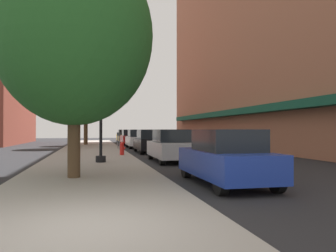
{
  "coord_description": "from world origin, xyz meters",
  "views": [
    {
      "loc": [
        0.11,
        -5.5,
        1.65
      ],
      "look_at": [
        5.82,
        20.1,
        1.94
      ],
      "focal_mm": 35.89,
      "sensor_mm": 36.0,
      "label": 1
    }
  ],
  "objects_px": {
    "car_red": "(130,137)",
    "car_yellow": "(125,136)",
    "car_blue": "(226,158)",
    "car_black": "(149,142)",
    "car_silver": "(171,146)",
    "fire_hydrant": "(122,148)",
    "lamppost": "(101,97)",
    "car_white": "(137,139)",
    "tree_mid": "(86,103)",
    "parking_meter_far": "(119,139)",
    "tree_near": "(76,90)",
    "parking_meter_near": "(118,138)",
    "tree_far": "(74,35)"
  },
  "relations": [
    {
      "from": "car_red",
      "to": "car_yellow",
      "type": "bearing_deg",
      "value": 91.14
    },
    {
      "from": "car_blue",
      "to": "car_black",
      "type": "bearing_deg",
      "value": 89.13
    },
    {
      "from": "car_silver",
      "to": "car_black",
      "type": "xyz_separation_m",
      "value": [
        0.0,
        6.71,
        0.0
      ]
    },
    {
      "from": "fire_hydrant",
      "to": "car_yellow",
      "type": "distance_m",
      "value": 22.5
    },
    {
      "from": "lamppost",
      "to": "car_white",
      "type": "distance_m",
      "value": 14.62
    },
    {
      "from": "car_black",
      "to": "car_red",
      "type": "bearing_deg",
      "value": 88.69
    },
    {
      "from": "fire_hydrant",
      "to": "tree_mid",
      "type": "height_order",
      "value": "tree_mid"
    },
    {
      "from": "parking_meter_far",
      "to": "car_white",
      "type": "xyz_separation_m",
      "value": [
        1.95,
        4.32,
        -0.14
      ]
    },
    {
      "from": "tree_near",
      "to": "car_red",
      "type": "bearing_deg",
      "value": 49.17
    },
    {
      "from": "car_silver",
      "to": "car_red",
      "type": "distance_m",
      "value": 19.77
    },
    {
      "from": "lamppost",
      "to": "car_black",
      "type": "bearing_deg",
      "value": 64.36
    },
    {
      "from": "parking_meter_near",
      "to": "parking_meter_far",
      "type": "bearing_deg",
      "value": -90.0
    },
    {
      "from": "car_blue",
      "to": "car_black",
      "type": "relative_size",
      "value": 1.0
    },
    {
      "from": "car_blue",
      "to": "car_red",
      "type": "xyz_separation_m",
      "value": [
        0.0,
        27.11,
        0.0
      ]
    },
    {
      "from": "lamppost",
      "to": "car_red",
      "type": "height_order",
      "value": "lamppost"
    },
    {
      "from": "parking_meter_far",
      "to": "car_red",
      "type": "relative_size",
      "value": 0.3
    },
    {
      "from": "lamppost",
      "to": "car_blue",
      "type": "height_order",
      "value": "lamppost"
    },
    {
      "from": "lamppost",
      "to": "car_white",
      "type": "xyz_separation_m",
      "value": [
        3.55,
        13.98,
        -2.39
      ]
    },
    {
      "from": "lamppost",
      "to": "car_yellow",
      "type": "bearing_deg",
      "value": 82.44
    },
    {
      "from": "parking_meter_near",
      "to": "tree_mid",
      "type": "xyz_separation_m",
      "value": [
        -2.7,
        7.97,
        3.46
      ]
    },
    {
      "from": "car_silver",
      "to": "car_red",
      "type": "xyz_separation_m",
      "value": [
        0.0,
        19.77,
        0.0
      ]
    },
    {
      "from": "car_silver",
      "to": "car_blue",
      "type": "bearing_deg",
      "value": -91.34
    },
    {
      "from": "lamppost",
      "to": "car_red",
      "type": "xyz_separation_m",
      "value": [
        3.55,
        20.45,
        -2.39
      ]
    },
    {
      "from": "car_yellow",
      "to": "parking_meter_near",
      "type": "bearing_deg",
      "value": -96.61
    },
    {
      "from": "parking_meter_near",
      "to": "car_red",
      "type": "xyz_separation_m",
      "value": [
        1.95,
        9.11,
        -0.14
      ]
    },
    {
      "from": "car_white",
      "to": "car_red",
      "type": "relative_size",
      "value": 1.0
    },
    {
      "from": "lamppost",
      "to": "car_white",
      "type": "height_order",
      "value": "lamppost"
    },
    {
      "from": "parking_meter_near",
      "to": "tree_far",
      "type": "xyz_separation_m",
      "value": [
        -2.55,
        -16.28,
        3.74
      ]
    },
    {
      "from": "car_yellow",
      "to": "lamppost",
      "type": "bearing_deg",
      "value": -96.95
    },
    {
      "from": "lamppost",
      "to": "parking_meter_far",
      "type": "distance_m",
      "value": 10.04
    },
    {
      "from": "tree_mid",
      "to": "car_black",
      "type": "distance_m",
      "value": 13.28
    },
    {
      "from": "lamppost",
      "to": "tree_far",
      "type": "distance_m",
      "value": 5.25
    },
    {
      "from": "parking_meter_far",
      "to": "car_white",
      "type": "relative_size",
      "value": 0.3
    },
    {
      "from": "fire_hydrant",
      "to": "car_blue",
      "type": "distance_m",
      "value": 11.2
    },
    {
      "from": "car_blue",
      "to": "car_white",
      "type": "distance_m",
      "value": 20.64
    },
    {
      "from": "tree_near",
      "to": "tree_far",
      "type": "relative_size",
      "value": 0.98
    },
    {
      "from": "car_white",
      "to": "car_black",
      "type": "bearing_deg",
      "value": -90.22
    },
    {
      "from": "lamppost",
      "to": "parking_meter_near",
      "type": "distance_m",
      "value": 11.66
    },
    {
      "from": "tree_mid",
      "to": "car_yellow",
      "type": "bearing_deg",
      "value": 57.91
    },
    {
      "from": "car_silver",
      "to": "tree_near",
      "type": "bearing_deg",
      "value": 110.25
    },
    {
      "from": "fire_hydrant",
      "to": "tree_near",
      "type": "distance_m",
      "value": 11.37
    },
    {
      "from": "parking_meter_near",
      "to": "tree_far",
      "type": "relative_size",
      "value": 0.17
    },
    {
      "from": "car_red",
      "to": "fire_hydrant",
      "type": "bearing_deg",
      "value": -96.6
    },
    {
      "from": "car_silver",
      "to": "car_black",
      "type": "relative_size",
      "value": 1.0
    },
    {
      "from": "lamppost",
      "to": "tree_mid",
      "type": "bearing_deg",
      "value": 93.28
    },
    {
      "from": "tree_far",
      "to": "parking_meter_far",
      "type": "bearing_deg",
      "value": 80.1
    },
    {
      "from": "tree_near",
      "to": "car_blue",
      "type": "relative_size",
      "value": 1.7
    },
    {
      "from": "lamppost",
      "to": "car_red",
      "type": "distance_m",
      "value": 20.89
    },
    {
      "from": "tree_far",
      "to": "car_black",
      "type": "height_order",
      "value": "tree_far"
    },
    {
      "from": "parking_meter_far",
      "to": "tree_far",
      "type": "relative_size",
      "value": 0.17
    }
  ]
}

